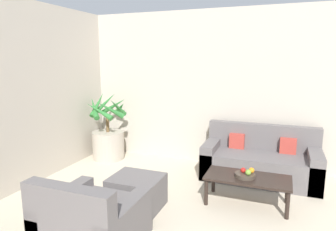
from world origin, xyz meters
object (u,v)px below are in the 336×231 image
coffee_table (248,180)px  apple_red (243,170)px  potted_palm (108,138)px  apple_green (248,172)px  fruit_bowl (245,175)px  orange_fruit (252,170)px  ottoman (137,192)px  sofa_loveseat (260,161)px  armchair (92,222)px

coffee_table → apple_red: (-0.06, -0.01, 0.13)m
potted_palm → coffee_table: bearing=-19.2°
apple_green → fruit_bowl: bearing=131.7°
apple_green → orange_fruit: apple_green is taller
apple_green → ottoman: 1.43m
sofa_loveseat → armchair: sofa_loveseat is taller
orange_fruit → ottoman: bearing=-155.7°
fruit_bowl → ottoman: fruit_bowl is taller
coffee_table → armchair: size_ratio=1.17×
coffee_table → ottoman: bearing=-155.5°
sofa_loveseat → armchair: size_ratio=1.91×
sofa_loveseat → coffee_table: sofa_loveseat is taller
coffee_table → fruit_bowl: size_ratio=4.17×
sofa_loveseat → coffee_table: size_ratio=1.63×
coffee_table → apple_green: 0.16m
fruit_bowl → apple_red: apple_red is taller
fruit_bowl → apple_red: 0.07m
sofa_loveseat → potted_palm: bearing=-179.7°
apple_green → sofa_loveseat: bearing=85.7°
orange_fruit → apple_red: bearing=-166.2°
sofa_loveseat → apple_green: (-0.08, -1.02, 0.18)m
potted_palm → sofa_loveseat: size_ratio=0.72×
coffee_table → fruit_bowl: 0.09m
potted_palm → coffee_table: 2.83m
sofa_loveseat → orange_fruit: 0.95m
apple_green → armchair: armchair is taller
orange_fruit → armchair: size_ratio=0.08×
coffee_table → apple_red: bearing=-167.0°
potted_palm → apple_red: potted_palm is taller
sofa_loveseat → fruit_bowl: sofa_loveseat is taller
coffee_table → potted_palm: bearing=160.8°
potted_palm → ottoman: size_ratio=1.99×
orange_fruit → ottoman: orange_fruit is taller
ottoman → fruit_bowl: bearing=24.0°
coffee_table → apple_red: 0.15m
orange_fruit → armchair: armchair is taller
potted_palm → sofa_loveseat: 2.76m
coffee_table → orange_fruit: 0.14m
armchair → ottoman: bearing=86.3°
sofa_loveseat → orange_fruit: sofa_loveseat is taller
apple_green → armchair: (-1.36, -1.39, -0.21)m
potted_palm → orange_fruit: size_ratio=17.43×
apple_red → apple_green: (0.07, -0.06, 0.00)m
armchair → ottoman: (0.06, 0.88, -0.05)m
apple_red → orange_fruit: orange_fruit is taller
apple_green → armchair: size_ratio=0.08×
potted_palm → armchair: bearing=-61.2°
armchair → orange_fruit: bearing=46.7°
coffee_table → orange_fruit: bearing=15.1°
potted_palm → fruit_bowl: 2.80m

